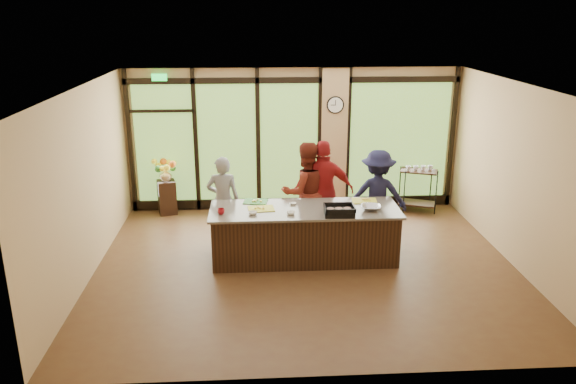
{
  "coord_description": "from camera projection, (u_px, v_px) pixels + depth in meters",
  "views": [
    {
      "loc": [
        -0.82,
        -8.58,
        4.11
      ],
      "look_at": [
        -0.28,
        0.4,
        1.19
      ],
      "focal_mm": 35.0,
      "sensor_mm": 36.0,
      "label": 1
    }
  ],
  "objects": [
    {
      "name": "wall_clock",
      "position": [
        335.0,
        105.0,
        11.54
      ],
      "size": [
        0.36,
        0.04,
        0.36
      ],
      "color": "black",
      "rests_on": "window_wall"
    },
    {
      "name": "prep_bowl_near",
      "position": [
        253.0,
        213.0,
        9.18
      ],
      "size": [
        0.19,
        0.19,
        0.05
      ],
      "primitive_type": "imported",
      "rotation": [
        0.0,
        0.0,
        0.43
      ],
      "color": "white",
      "rests_on": "countertop"
    },
    {
      "name": "left_wall",
      "position": [
        85.0,
        185.0,
        8.8
      ],
      "size": [
        0.0,
        6.0,
        6.0
      ],
      "primitive_type": "plane",
      "rotation": [
        1.57,
        0.0,
        1.57
      ],
      "color": "tan",
      "rests_on": "floor"
    },
    {
      "name": "back_wall",
      "position": [
        294.0,
        140.0,
        11.85
      ],
      "size": [
        7.0,
        0.0,
        7.0
      ],
      "primitive_type": "plane",
      "rotation": [
        1.57,
        0.0,
        0.0
      ],
      "color": "tan",
      "rests_on": "floor"
    },
    {
      "name": "prep_bowl_mid",
      "position": [
        291.0,
        213.0,
        9.19
      ],
      "size": [
        0.17,
        0.17,
        0.04
      ],
      "primitive_type": "imported",
      "rotation": [
        0.0,
        0.0,
        0.26
      ],
      "color": "white",
      "rests_on": "countertop"
    },
    {
      "name": "countertop",
      "position": [
        305.0,
        210.0,
        9.47
      ],
      "size": [
        3.2,
        1.1,
        0.04
      ],
      "primitive_type": "cube",
      "color": "slate",
      "rests_on": "island_base"
    },
    {
      "name": "cutting_board_right",
      "position": [
        364.0,
        201.0,
        9.82
      ],
      "size": [
        0.45,
        0.36,
        0.01
      ],
      "primitive_type": "cube",
      "rotation": [
        0.0,
        0.0,
        -0.09
      ],
      "color": "yellow",
      "rests_on": "countertop"
    },
    {
      "name": "island_base",
      "position": [
        304.0,
        235.0,
        9.61
      ],
      "size": [
        3.1,
        1.0,
        0.88
      ],
      "primitive_type": "cube",
      "color": "black",
      "rests_on": "floor"
    },
    {
      "name": "cook_left",
      "position": [
        223.0,
        200.0,
        10.2
      ],
      "size": [
        0.6,
        0.4,
        1.64
      ],
      "primitive_type": "imported",
      "rotation": [
        0.0,
        0.0,
        3.13
      ],
      "color": "gray",
      "rests_on": "floor"
    },
    {
      "name": "floor",
      "position": [
        306.0,
        266.0,
        9.46
      ],
      "size": [
        7.0,
        7.0,
        0.0
      ],
      "primitive_type": "plane",
      "color": "#53311D",
      "rests_on": "ground"
    },
    {
      "name": "mixing_bowl",
      "position": [
        371.0,
        208.0,
        9.38
      ],
      "size": [
        0.38,
        0.38,
        0.08
      ],
      "primitive_type": "imported",
      "rotation": [
        0.0,
        0.0,
        -0.18
      ],
      "color": "silver",
      "rests_on": "countertop"
    },
    {
      "name": "cook_midleft",
      "position": [
        305.0,
        192.0,
        10.27
      ],
      "size": [
        1.05,
        0.91,
        1.87
      ],
      "primitive_type": "imported",
      "rotation": [
        0.0,
        0.0,
        3.39
      ],
      "color": "maroon",
      "rests_on": "floor"
    },
    {
      "name": "window_wall",
      "position": [
        301.0,
        145.0,
        11.85
      ],
      "size": [
        6.9,
        0.12,
        3.0
      ],
      "color": "tan",
      "rests_on": "floor"
    },
    {
      "name": "right_wall",
      "position": [
        519.0,
        177.0,
        9.2
      ],
      "size": [
        0.0,
        6.0,
        6.0
      ],
      "primitive_type": "plane",
      "rotation": [
        1.57,
        0.0,
        -1.57
      ],
      "color": "tan",
      "rests_on": "floor"
    },
    {
      "name": "roasting_pan",
      "position": [
        339.0,
        212.0,
        9.16
      ],
      "size": [
        0.51,
        0.4,
        0.09
      ],
      "primitive_type": "cube",
      "rotation": [
        0.0,
        0.0,
        -0.05
      ],
      "color": "black",
      "rests_on": "countertop"
    },
    {
      "name": "bar_cart",
      "position": [
        418.0,
        184.0,
        11.83
      ],
      "size": [
        0.84,
        0.66,
        1.01
      ],
      "rotation": [
        0.0,
        0.0,
        -0.37
      ],
      "color": "black",
      "rests_on": "floor"
    },
    {
      "name": "flower_stand",
      "position": [
        167.0,
        197.0,
        11.81
      ],
      "size": [
        0.44,
        0.44,
        0.72
      ],
      "primitive_type": "cube",
      "rotation": [
        0.0,
        0.0,
        0.28
      ],
      "color": "black",
      "rests_on": "floor"
    },
    {
      "name": "red_ramekin",
      "position": [
        221.0,
        211.0,
        9.19
      ],
      "size": [
        0.15,
        0.15,
        0.09
      ],
      "primitive_type": "imported",
      "rotation": [
        0.0,
        0.0,
        0.26
      ],
      "color": "maroon",
      "rests_on": "countertop"
    },
    {
      "name": "prep_bowl_far",
      "position": [
        293.0,
        204.0,
        9.66
      ],
      "size": [
        0.13,
        0.13,
        0.03
      ],
      "primitive_type": "imported",
      "rotation": [
        0.0,
        0.0,
        -0.14
      ],
      "color": "white",
      "rests_on": "countertop"
    },
    {
      "name": "cook_midright",
      "position": [
        323.0,
        191.0,
        10.27
      ],
      "size": [
        1.12,
        0.5,
        1.89
      ],
      "primitive_type": "imported",
      "rotation": [
        0.0,
        0.0,
        3.11
      ],
      "color": "maroon",
      "rests_on": "floor"
    },
    {
      "name": "cook_right",
      "position": [
        377.0,
        195.0,
        10.38
      ],
      "size": [
        1.19,
        0.81,
        1.7
      ],
      "primitive_type": "imported",
      "rotation": [
        0.0,
        0.0,
        2.97
      ],
      "color": "#181835",
      "rests_on": "floor"
    },
    {
      "name": "cutting_board_center",
      "position": [
        261.0,
        209.0,
        9.43
      ],
      "size": [
        0.46,
        0.37,
        0.01
      ],
      "primitive_type": "cube",
      "rotation": [
        0.0,
        0.0,
        0.1
      ],
      "color": "yellow",
      "rests_on": "countertop"
    },
    {
      "name": "cutting_board_left",
      "position": [
        256.0,
        201.0,
        9.79
      ],
      "size": [
        0.45,
        0.37,
        0.01
      ],
      "primitive_type": "cube",
      "rotation": [
        0.0,
        0.0,
        -0.16
      ],
      "color": "#348430",
      "rests_on": "countertop"
    },
    {
      "name": "ceiling",
      "position": [
        308.0,
        87.0,
        8.54
      ],
      "size": [
        7.0,
        7.0,
        0.0
      ],
      "primitive_type": "plane",
      "rotation": [
        3.14,
        0.0,
        0.0
      ],
      "color": "silver",
      "rests_on": "back_wall"
    },
    {
      "name": "flower_vase",
      "position": [
        166.0,
        175.0,
        11.66
      ],
      "size": [
        0.28,
        0.28,
        0.27
      ],
      "primitive_type": "imported",
      "rotation": [
        0.0,
        0.0,
        -0.09
      ],
      "color": "#9B8354",
      "rests_on": "flower_stand"
    }
  ]
}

